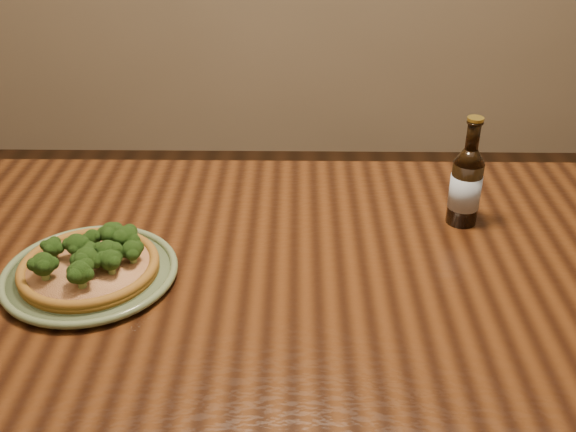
{
  "coord_description": "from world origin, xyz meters",
  "views": [
    {
      "loc": [
        -0.06,
        -0.91,
        1.44
      ],
      "look_at": [
        -0.07,
        0.16,
        0.82
      ],
      "focal_mm": 42.0,
      "sensor_mm": 36.0,
      "label": 1
    }
  ],
  "objects_px": {
    "table": "(327,308)",
    "pizza": "(90,263)",
    "plate": "(90,273)",
    "beer_bottle": "(466,185)"
  },
  "relations": [
    {
      "from": "table",
      "to": "pizza",
      "type": "distance_m",
      "value": 0.44
    },
    {
      "from": "plate",
      "to": "table",
      "type": "bearing_deg",
      "value": 5.25
    },
    {
      "from": "plate",
      "to": "pizza",
      "type": "bearing_deg",
      "value": -0.0
    },
    {
      "from": "table",
      "to": "pizza",
      "type": "bearing_deg",
      "value": -174.71
    },
    {
      "from": "table",
      "to": "pizza",
      "type": "relative_size",
      "value": 6.53
    },
    {
      "from": "table",
      "to": "beer_bottle",
      "type": "relative_size",
      "value": 7.12
    },
    {
      "from": "plate",
      "to": "beer_bottle",
      "type": "xyz_separation_m",
      "value": [
        0.7,
        0.21,
        0.07
      ]
    },
    {
      "from": "beer_bottle",
      "to": "pizza",
      "type": "bearing_deg",
      "value": -153.66
    },
    {
      "from": "pizza",
      "to": "beer_bottle",
      "type": "distance_m",
      "value": 0.73
    },
    {
      "from": "plate",
      "to": "pizza",
      "type": "relative_size",
      "value": 1.26
    }
  ]
}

